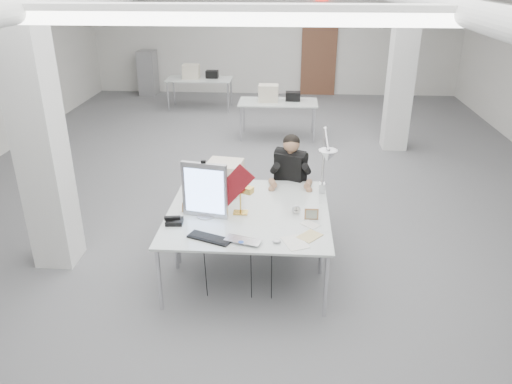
# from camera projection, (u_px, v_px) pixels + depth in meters

# --- Properties ---
(room_shell) EXTENTS (10.04, 14.04, 3.24)m
(room_shell) POSITION_uv_depth(u_px,v_px,m) (263.00, 86.00, 7.20)
(room_shell) COLOR #5D5D60
(room_shell) RESTS_ON ground
(desk_main) EXTENTS (1.80, 0.90, 0.02)m
(desk_main) POSITION_uv_depth(u_px,v_px,m) (245.00, 231.00, 5.20)
(desk_main) COLOR silver
(desk_main) RESTS_ON room_shell
(desk_second) EXTENTS (1.80, 0.90, 0.02)m
(desk_second) POSITION_uv_depth(u_px,v_px,m) (251.00, 195.00, 6.02)
(desk_second) COLOR silver
(desk_second) RESTS_ON room_shell
(bg_desk_a) EXTENTS (1.60, 0.80, 0.02)m
(bg_desk_a) POSITION_uv_depth(u_px,v_px,m) (278.00, 102.00, 10.19)
(bg_desk_a) COLOR silver
(bg_desk_a) RESTS_ON room_shell
(bg_desk_b) EXTENTS (1.60, 0.80, 0.02)m
(bg_desk_b) POSITION_uv_depth(u_px,v_px,m) (200.00, 79.00, 12.31)
(bg_desk_b) COLOR silver
(bg_desk_b) RESTS_ON room_shell
(filing_cabinet) EXTENTS (0.45, 0.55, 1.20)m
(filing_cabinet) POSITION_uv_depth(u_px,v_px,m) (148.00, 73.00, 13.80)
(filing_cabinet) COLOR gray
(filing_cabinet) RESTS_ON room_shell
(office_chair) EXTENTS (0.63, 0.63, 0.98)m
(office_chair) POSITION_uv_depth(u_px,v_px,m) (290.00, 195.00, 6.63)
(office_chair) COLOR black
(office_chair) RESTS_ON room_shell
(seated_person) EXTENTS (0.76, 0.83, 1.01)m
(seated_person) POSITION_uv_depth(u_px,v_px,m) (291.00, 168.00, 6.41)
(seated_person) COLOR black
(seated_person) RESTS_ON office_chair
(monitor) EXTENTS (0.50, 0.14, 0.62)m
(monitor) POSITION_uv_depth(u_px,v_px,m) (205.00, 190.00, 5.35)
(monitor) COLOR #A5A4A9
(monitor) RESTS_ON desk_main
(pennant) EXTENTS (0.50, 0.09, 0.54)m
(pennant) POSITION_uv_depth(u_px,v_px,m) (232.00, 187.00, 5.28)
(pennant) COLOR maroon
(pennant) RESTS_ON monitor
(keyboard) EXTENTS (0.48, 0.31, 0.02)m
(keyboard) POSITION_uv_depth(u_px,v_px,m) (210.00, 238.00, 5.01)
(keyboard) COLOR black
(keyboard) RESTS_ON desk_main
(laptop) EXTENTS (0.42, 0.34, 0.03)m
(laptop) POSITION_uv_depth(u_px,v_px,m) (241.00, 243.00, 4.91)
(laptop) COLOR silver
(laptop) RESTS_ON desk_main
(mouse) EXTENTS (0.10, 0.07, 0.03)m
(mouse) POSITION_uv_depth(u_px,v_px,m) (277.00, 241.00, 4.94)
(mouse) COLOR silver
(mouse) RESTS_ON desk_main
(bankers_lamp) EXTENTS (0.32, 0.23, 0.34)m
(bankers_lamp) POSITION_uv_depth(u_px,v_px,m) (240.00, 199.00, 5.48)
(bankers_lamp) COLOR gold
(bankers_lamp) RESTS_ON desk_main
(desk_phone) EXTENTS (0.19, 0.17, 0.04)m
(desk_phone) POSITION_uv_depth(u_px,v_px,m) (174.00, 221.00, 5.32)
(desk_phone) COLOR black
(desk_phone) RESTS_ON desk_main
(picture_frame_left) EXTENTS (0.14, 0.07, 0.11)m
(picture_frame_left) POSITION_uv_depth(u_px,v_px,m) (188.00, 208.00, 5.54)
(picture_frame_left) COLOR #B47A4D
(picture_frame_left) RESTS_ON desk_main
(picture_frame_right) EXTENTS (0.15, 0.04, 0.12)m
(picture_frame_right) POSITION_uv_depth(u_px,v_px,m) (312.00, 214.00, 5.40)
(picture_frame_right) COLOR #AE784B
(picture_frame_right) RESTS_ON desk_main
(desk_clock) EXTENTS (0.10, 0.05, 0.10)m
(desk_clock) POSITION_uv_depth(u_px,v_px,m) (296.00, 210.00, 5.52)
(desk_clock) COLOR silver
(desk_clock) RESTS_ON desk_main
(paper_stack_a) EXTENTS (0.30, 0.35, 0.01)m
(paper_stack_a) POSITION_uv_depth(u_px,v_px,m) (295.00, 242.00, 4.95)
(paper_stack_a) COLOR white
(paper_stack_a) RESTS_ON desk_main
(paper_stack_b) EXTENTS (0.29, 0.30, 0.01)m
(paper_stack_b) POSITION_uv_depth(u_px,v_px,m) (310.00, 236.00, 5.07)
(paper_stack_b) COLOR #DBC483
(paper_stack_b) RESTS_ON desk_main
(paper_stack_c) EXTENTS (0.22, 0.22, 0.01)m
(paper_stack_c) POSITION_uv_depth(u_px,v_px,m) (310.00, 224.00, 5.30)
(paper_stack_c) COLOR silver
(paper_stack_c) RESTS_ON desk_main
(beige_monitor) EXTENTS (0.46, 0.44, 0.38)m
(beige_monitor) POSITION_uv_depth(u_px,v_px,m) (225.00, 177.00, 6.00)
(beige_monitor) COLOR beige
(beige_monitor) RESTS_ON desk_second
(architect_lamp) EXTENTS (0.45, 0.67, 0.82)m
(architect_lamp) POSITION_uv_depth(u_px,v_px,m) (325.00, 168.00, 5.67)
(architect_lamp) COLOR silver
(architect_lamp) RESTS_ON desk_second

